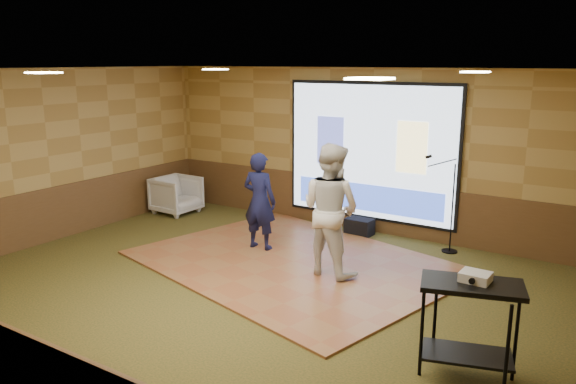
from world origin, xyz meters
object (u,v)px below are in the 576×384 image
Objects in this scene: mic_stand at (448,223)px; banquet_chair at (176,195)px; player_right at (330,209)px; av_table at (470,311)px; duffel_bag at (359,227)px; projector at (476,277)px; player_left at (260,201)px; projector_screen at (370,153)px; dance_floor at (294,262)px.

mic_stand is 5.54m from banquet_chair.
player_right is 2.29× the size of banquet_chair.
av_table is 7.51m from banquet_chair.
av_table is at bearing -112.63° from banquet_chair.
player_right is at bearing -105.64° from banquet_chair.
av_table is 2.10× the size of duffel_bag.
mic_stand reaches higher than projector.
player_right reaches higher than player_left.
projector_screen is 1.35m from duffel_bag.
duffel_bag is at bearing -175.01° from mic_stand.
projector_screen is 4.98m from projector.
duffel_bag is at bearing -126.22° from player_left.
av_table is at bearing -29.90° from dance_floor.
projector_screen is 2.04× the size of player_left.
mic_stand is at bearing 109.95° from av_table.
player_left is 1.01× the size of mic_stand.
mic_stand is at bearing 112.53° from projector.
player_right is 1.91× the size of av_table.
player_left reaches higher than duffel_bag.
player_left is at bearing 162.91° from dance_floor.
player_right is (1.53, -0.36, 0.16)m from player_left.
av_table is 3.95m from mic_stand.
banquet_chair is at bearing 161.36° from dance_floor.
dance_floor is at bearing 158.79° from player_left.
player_left reaches higher than dance_floor.
mic_stand is 1.67m from duffel_bag.
player_left is 1.92× the size of banquet_chair.
duffel_bag is at bearing 83.52° from dance_floor.
banquet_chair is at bearing 158.44° from projector.
projector is 0.33× the size of banquet_chair.
dance_floor is 4.61× the size of av_table.
projector_screen is at bearing 126.10° from av_table.
dance_floor is at bearing -127.91° from mic_stand.
dance_floor is (-0.25, -2.20, -1.46)m from projector_screen.
projector is (2.51, -1.67, 0.06)m from player_right.
mic_stand reaches higher than banquet_chair.
mic_stand is at bearing -81.86° from banquet_chair.
banquet_chair is 3.94m from duffel_bag.
player_right is at bearing -76.69° from duffel_bag.
mic_stand is 1.90× the size of banquet_chair.
dance_floor is 1.22m from player_right.
projector_screen reaches higher than projector.
av_table is at bearing 148.40° from player_left.
projector is at bearing -62.92° from mic_stand.
dance_floor is 2.67m from mic_stand.
dance_floor is 1.94m from duffel_bag.
av_table reaches higher than dance_floor.
av_table is (2.94, -4.04, -0.75)m from projector_screen.
av_table reaches higher than banquet_chair.
banquet_chair is (-4.35, 1.34, -0.62)m from player_right.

